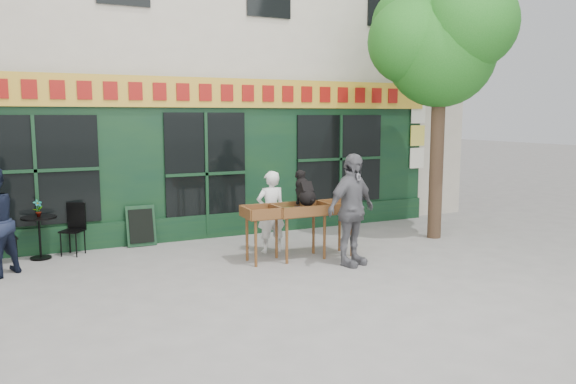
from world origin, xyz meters
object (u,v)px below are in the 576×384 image
at_px(dog, 305,187).
at_px(book_cart_right, 315,212).
at_px(bistro_table, 39,229).
at_px(man_right, 351,210).
at_px(book_cart_center, 286,214).
at_px(woman, 271,212).

height_order(dog, book_cart_right, dog).
bearing_deg(bistro_table, book_cart_right, -24.16).
distance_m(man_right, bistro_table, 5.52).
xyz_separation_m(book_cart_center, woman, (0.00, 0.65, -0.06)).
height_order(book_cart_center, book_cart_right, same).
height_order(dog, bistro_table, dog).
xyz_separation_m(book_cart_center, book_cart_right, (0.55, -0.04, 0.00)).
height_order(woman, bistro_table, woman).
relative_size(book_cart_center, woman, 1.00).
bearing_deg(book_cart_right, man_right, -67.30).
bearing_deg(dog, book_cart_center, 174.01).
height_order(man_right, bistro_table, man_right).
bearing_deg(book_cart_center, bistro_table, 155.48).
bearing_deg(book_cart_right, dog, -175.44).
relative_size(book_cart_right, bistro_table, 1.99).
height_order(book_cart_center, bistro_table, book_cart_center).
bearing_deg(man_right, woman, 101.52).
bearing_deg(dog, man_right, -53.66).
distance_m(dog, man_right, 0.95).
distance_m(book_cart_right, bistro_table, 4.90).
relative_size(woman, man_right, 0.80).
relative_size(dog, woman, 0.39).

